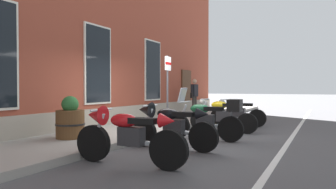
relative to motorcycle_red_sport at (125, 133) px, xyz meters
name	(u,v)px	position (x,y,z in m)	size (l,w,h in m)	color
ground_plane	(164,136)	(3.08, 0.93, -0.56)	(140.00, 140.00, 0.00)	#4C4C4F
sidewalk	(129,130)	(3.08, 2.14, -0.48)	(26.22, 2.43, 0.15)	gray
lane_stripe	(286,146)	(3.08, -2.27, -0.56)	(26.22, 0.12, 0.01)	silver
motorcycle_red_sport	(125,133)	(0.00, 0.00, 0.00)	(0.62, 2.17, 1.03)	black
motorcycle_black_sport	(169,124)	(1.57, -0.03, 0.00)	(0.62, 2.11, 1.02)	black
motorcycle_green_touring	(207,118)	(3.00, -0.40, 0.00)	(0.62, 2.08, 1.36)	black
motorcycle_yellow_naked	(222,116)	(4.61, -0.26, -0.07)	(0.62, 2.15, 1.02)	black
motorcycle_black_naked	(237,113)	(6.24, -0.30, -0.08)	(0.62, 1.99, 0.95)	black
pedestrian_dark_jacket	(194,94)	(8.76, 2.42, 0.51)	(0.66, 0.23, 1.64)	#38332D
parking_sign	(168,80)	(4.10, 1.36, 1.04)	(0.36, 0.07, 2.23)	#4C4C51
barrel_planter	(70,121)	(0.93, 2.30, 0.01)	(0.69, 0.69, 1.01)	brown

